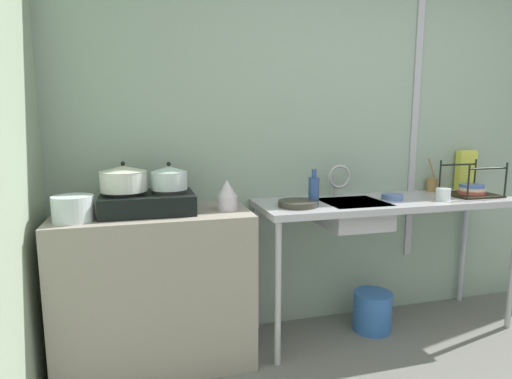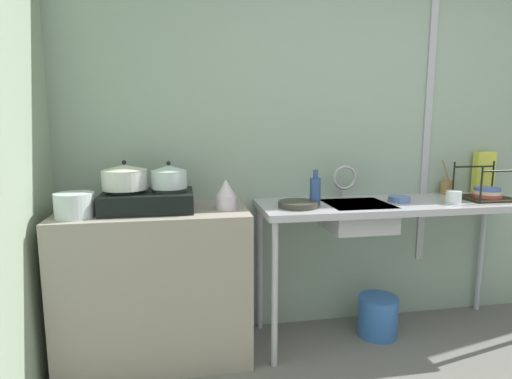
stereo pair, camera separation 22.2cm
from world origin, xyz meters
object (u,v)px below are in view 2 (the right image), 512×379
at_px(pot_beside_stove, 75,205).
at_px(sink_basin, 357,216).
at_px(stove, 148,200).
at_px(cup_by_rack, 454,197).
at_px(cereal_box, 484,172).
at_px(small_bowl_on_drainboard, 399,199).
at_px(percolator, 226,195).
at_px(bucket_on_floor, 378,316).
at_px(dish_rack, 487,193).
at_px(faucet, 344,179).
at_px(pot_on_left_burner, 125,177).
at_px(frying_pan, 298,204).
at_px(utensil_jar, 446,187).
at_px(bottle_by_sink, 315,191).
at_px(pot_on_right_burner, 169,177).

distance_m(pot_beside_stove, sink_basin, 1.62).
distance_m(stove, cup_by_rack, 1.84).
relative_size(pot_beside_stove, cereal_box, 0.70).
distance_m(pot_beside_stove, small_bowl_on_drainboard, 1.90).
relative_size(percolator, bucket_on_floor, 0.67).
bearing_deg(dish_rack, cup_by_rack, -162.86).
height_order(faucet, cup_by_rack, faucet).
height_order(pot_on_left_burner, sink_basin, pot_on_left_burner).
bearing_deg(cereal_box, percolator, -171.18).
bearing_deg(cereal_box, pot_beside_stove, -172.27).
bearing_deg(cup_by_rack, pot_beside_stove, 179.89).
height_order(faucet, frying_pan, faucet).
bearing_deg(cup_by_rack, frying_pan, 176.67).
distance_m(faucet, utensil_jar, 0.79).
bearing_deg(stove, utensil_jar, 5.87).
relative_size(percolator, utensil_jar, 0.73).
xyz_separation_m(sink_basin, dish_rack, (0.89, -0.00, 0.12)).
relative_size(frying_pan, cereal_box, 0.82).
distance_m(bottle_by_sink, utensil_jar, 1.06).
distance_m(pot_on_right_burner, cereal_box, 2.18).
relative_size(pot_on_left_burner, frying_pan, 1.06).
distance_m(frying_pan, bucket_on_floor, 0.96).
distance_m(cup_by_rack, cereal_box, 0.57).
distance_m(pot_on_left_burner, faucet, 1.35).
distance_m(frying_pan, utensil_jar, 1.17).
distance_m(sink_basin, frying_pan, 0.40).
relative_size(pot_beside_stove, small_bowl_on_drainboard, 1.51).
height_order(stove, bottle_by_sink, bottle_by_sink).
height_order(dish_rack, cup_by_rack, dish_rack).
bearing_deg(stove, percolator, -6.34).
height_order(frying_pan, dish_rack, dish_rack).
bearing_deg(frying_pan, dish_rack, 1.72).
relative_size(stove, utensil_jar, 2.10).
bearing_deg(pot_beside_stove, faucet, 8.91).
bearing_deg(pot_beside_stove, sink_basin, 3.35).
bearing_deg(percolator, utensil_jar, 9.21).
distance_m(stove, percolator, 0.44).
height_order(cup_by_rack, small_bowl_on_drainboard, cup_by_rack).
height_order(pot_on_left_burner, percolator, pot_on_left_burner).
relative_size(cereal_box, bucket_on_floor, 1.11).
xyz_separation_m(small_bowl_on_drainboard, utensil_jar, (0.47, 0.22, 0.03)).
bearing_deg(bottle_by_sink, cup_by_rack, -4.92).
bearing_deg(stove, frying_pan, -3.81).
bearing_deg(percolator, dish_rack, 0.98).
xyz_separation_m(cup_by_rack, cereal_box, (0.46, 0.33, 0.11)).
xyz_separation_m(stove, percolator, (0.44, -0.05, 0.03)).
bearing_deg(stove, pot_on_left_burner, 180.00).
distance_m(cup_by_rack, bucket_on_floor, 0.90).
relative_size(pot_on_right_burner, bucket_on_floor, 0.77).
height_order(percolator, dish_rack, dish_rack).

